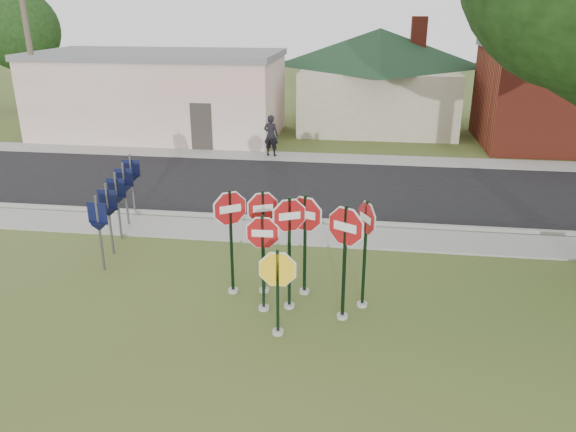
# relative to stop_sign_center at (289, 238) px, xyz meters

# --- Properties ---
(ground) EXTENTS (120.00, 120.00, 0.00)m
(ground) POSITION_rel_stop_sign_center_xyz_m (0.04, -1.27, -1.68)
(ground) COLOR #3C5520
(ground) RESTS_ON ground
(sidewalk_near) EXTENTS (60.00, 1.60, 0.06)m
(sidewalk_near) POSITION_rel_stop_sign_center_xyz_m (0.04, 4.23, -1.65)
(sidewalk_near) COLOR gray
(sidewalk_near) RESTS_ON ground
(road) EXTENTS (60.00, 7.00, 0.04)m
(road) POSITION_rel_stop_sign_center_xyz_m (0.04, 8.73, -1.66)
(road) COLOR black
(road) RESTS_ON ground
(sidewalk_far) EXTENTS (60.00, 1.60, 0.06)m
(sidewalk_far) POSITION_rel_stop_sign_center_xyz_m (0.04, 13.03, -1.65)
(sidewalk_far) COLOR gray
(sidewalk_far) RESTS_ON ground
(curb) EXTENTS (60.00, 0.20, 0.14)m
(curb) POSITION_rel_stop_sign_center_xyz_m (0.04, 5.23, -1.61)
(curb) COLOR gray
(curb) RESTS_ON ground
(stop_sign_center) EXTENTS (0.93, 0.43, 2.71)m
(stop_sign_center) POSITION_rel_stop_sign_center_xyz_m (0.00, 0.00, 0.00)
(stop_sign_center) COLOR #A2A098
(stop_sign_center) RESTS_ON ground
(stop_sign_yellow) EXTENTS (1.05, 0.24, 1.99)m
(stop_sign_yellow) POSITION_rel_stop_sign_center_xyz_m (-0.08, -1.10, -0.52)
(stop_sign_yellow) COLOR #A2A098
(stop_sign_yellow) RESTS_ON ground
(stop_sign_left) EXTENTS (0.99, 0.24, 2.34)m
(stop_sign_left) POSITION_rel_stop_sign_center_xyz_m (-0.55, -0.17, -0.27)
(stop_sign_left) COLOR #A2A098
(stop_sign_left) RESTS_ON ground
(stop_sign_right) EXTENTS (1.01, 0.58, 2.71)m
(stop_sign_right) POSITION_rel_stop_sign_center_xyz_m (1.20, -0.29, 0.03)
(stop_sign_right) COLOR #A2A098
(stop_sign_right) RESTS_ON ground
(stop_sign_back_right) EXTENTS (1.07, 0.41, 2.55)m
(stop_sign_back_right) POSITION_rel_stop_sign_center_xyz_m (0.26, 0.72, -0.09)
(stop_sign_back_right) COLOR #A2A098
(stop_sign_back_right) RESTS_ON ground
(stop_sign_back_left) EXTENTS (0.92, 0.42, 2.61)m
(stop_sign_back_left) POSITION_rel_stop_sign_center_xyz_m (-0.69, 0.64, -0.08)
(stop_sign_back_left) COLOR #A2A098
(stop_sign_back_left) RESTS_ON ground
(stop_sign_far_right) EXTENTS (0.49, 0.88, 2.62)m
(stop_sign_far_right) POSITION_rel_stop_sign_center_xyz_m (1.62, 0.29, -0.07)
(stop_sign_far_right) COLOR #A2A098
(stop_sign_far_right) RESTS_ON ground
(stop_sign_far_left) EXTENTS (0.91, 0.62, 2.65)m
(stop_sign_far_left) POSITION_rel_stop_sign_center_xyz_m (-1.41, 0.52, -0.03)
(stop_sign_far_left) COLOR #A2A098
(stop_sign_far_left) RESTS_ON ground
(route_sign_row) EXTENTS (1.43, 4.63, 2.00)m
(route_sign_row) POSITION_rel_stop_sign_center_xyz_m (-5.36, 3.23, -0.46)
(route_sign_row) COLOR #59595E
(route_sign_row) RESTS_ON ground
(building_stucco) EXTENTS (12.20, 6.20, 4.20)m
(building_stucco) POSITION_rel_stop_sign_center_xyz_m (-8.96, 16.73, 0.47)
(building_stucco) COLOR silver
(building_stucco) RESTS_ON ground
(building_house) EXTENTS (11.60, 11.60, 6.20)m
(building_house) POSITION_rel_stop_sign_center_xyz_m (2.04, 20.73, 1.96)
(building_house) COLOR #BFB498
(building_house) RESTS_ON ground
(utility_pole_near) EXTENTS (2.20, 0.26, 9.50)m
(utility_pole_near) POSITION_rel_stop_sign_center_xyz_m (-13.96, 13.93, 3.28)
(utility_pole_near) COLOR #4B3F32
(utility_pole_near) RESTS_ON ground
(bg_tree_left) EXTENTS (4.90, 4.90, 7.35)m
(bg_tree_left) POSITION_rel_stop_sign_center_xyz_m (-19.96, 22.73, 3.19)
(bg_tree_left) COLOR black
(bg_tree_left) RESTS_ON ground
(pedestrian) EXTENTS (0.73, 0.55, 1.82)m
(pedestrian) POSITION_rel_stop_sign_center_xyz_m (-2.61, 13.06, -0.71)
(pedestrian) COLOR black
(pedestrian) RESTS_ON sidewalk_far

